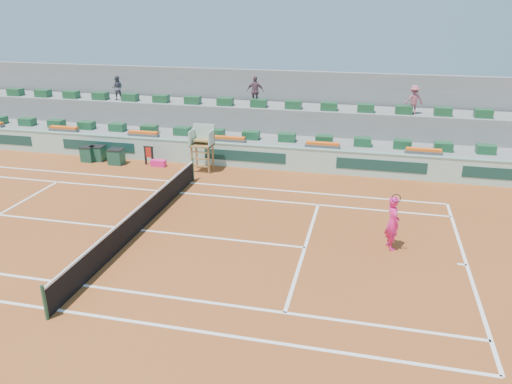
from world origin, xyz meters
The scene contains 20 objects.
ground centered at (0.00, 0.00, 0.00)m, with size 90.00×90.00×0.00m, color brown.
seating_tier_lower centered at (0.00, 10.70, 0.60)m, with size 36.00×4.00×1.20m, color gray.
seating_tier_upper centered at (0.00, 12.30, 1.30)m, with size 36.00×2.40×2.60m, color gray.
stadium_back_wall centered at (0.00, 13.90, 2.20)m, with size 36.00×0.40×4.40m, color gray.
player_bag centered at (-2.56, 7.55, 0.17)m, with size 0.78×0.35×0.35m, color #FF2181.
spectator_left centered at (-6.89, 11.84, 3.33)m, with size 0.71×0.55×1.45m, color #4D4E5A.
spectator_mid centered at (1.74, 11.92, 3.45)m, with size 0.99×0.41×1.70m, color #684553.
spectator_right centered at (10.47, 11.73, 3.37)m, with size 0.99×0.57×1.53m, color #A85462.
court_lines centered at (0.00, 0.00, 0.01)m, with size 23.89×11.09×0.01m.
tennis_net centered at (0.00, 0.00, 0.53)m, with size 0.10×11.97×1.10m.
advertising_hoarding centered at (0.02, 8.50, 0.63)m, with size 36.00×0.34×1.26m.
umpire_chair centered at (0.00, 7.50, 1.54)m, with size 1.10×0.90×2.40m.
seat_row_lower centered at (0.00, 9.80, 1.42)m, with size 32.90×0.60×0.44m.
seat_row_upper centered at (0.00, 11.70, 2.82)m, with size 32.90×0.60×0.44m.
flower_planters centered at (-1.50, 9.00, 1.33)m, with size 26.80×0.36×0.28m.
drink_cooler_a centered at (-4.92, 7.40, 0.42)m, with size 0.79×0.69×0.84m.
drink_cooler_b centered at (-6.21, 7.74, 0.42)m, with size 0.75×0.65×0.84m.
drink_cooler_c centered at (-6.67, 7.48, 0.42)m, with size 0.70×0.60×0.84m.
towel_rack centered at (-3.15, 7.70, 0.60)m, with size 0.56×0.09×1.03m.
tennis_player centered at (9.38, 0.70, 1.00)m, with size 0.68×0.98×2.28m.
Camera 1 is at (8.35, -15.99, 8.34)m, focal length 35.00 mm.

